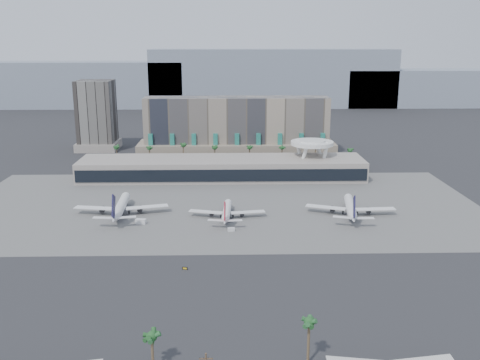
{
  "coord_description": "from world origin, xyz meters",
  "views": [
    {
      "loc": [
        3.15,
        -203.61,
        81.09
      ],
      "look_at": [
        9.12,
        40.0,
        16.98
      ],
      "focal_mm": 40.0,
      "sensor_mm": 36.0,
      "label": 1
    }
  ],
  "objects_px": {
    "taxiway_sign": "(185,268)",
    "service_vehicle_b": "(231,229)",
    "airliner_right": "(351,207)",
    "airliner_centre": "(227,211)",
    "service_vehicle_a": "(141,221)",
    "airliner_left": "(121,207)"
  },
  "relations": [
    {
      "from": "airliner_right",
      "to": "airliner_centre",
      "type": "bearing_deg",
      "value": -168.62
    },
    {
      "from": "airliner_centre",
      "to": "service_vehicle_a",
      "type": "height_order",
      "value": "airliner_centre"
    },
    {
      "from": "airliner_left",
      "to": "airliner_centre",
      "type": "bearing_deg",
      "value": -9.13
    },
    {
      "from": "service_vehicle_b",
      "to": "taxiway_sign",
      "type": "relative_size",
      "value": 1.5
    },
    {
      "from": "airliner_right",
      "to": "service_vehicle_a",
      "type": "relative_size",
      "value": 9.49
    },
    {
      "from": "service_vehicle_b",
      "to": "airliner_left",
      "type": "bearing_deg",
      "value": 143.67
    },
    {
      "from": "airliner_right",
      "to": "taxiway_sign",
      "type": "height_order",
      "value": "airliner_right"
    },
    {
      "from": "service_vehicle_a",
      "to": "taxiway_sign",
      "type": "height_order",
      "value": "service_vehicle_a"
    },
    {
      "from": "airliner_left",
      "to": "airliner_centre",
      "type": "distance_m",
      "value": 50.9
    },
    {
      "from": "airliner_centre",
      "to": "service_vehicle_a",
      "type": "relative_size",
      "value": 8.07
    },
    {
      "from": "taxiway_sign",
      "to": "airliner_right",
      "type": "bearing_deg",
      "value": 54.01
    },
    {
      "from": "airliner_left",
      "to": "service_vehicle_a",
      "type": "relative_size",
      "value": 10.04
    },
    {
      "from": "airliner_right",
      "to": "service_vehicle_b",
      "type": "xyz_separation_m",
      "value": [
        -57.04,
        -20.97,
        -3.06
      ]
    },
    {
      "from": "airliner_left",
      "to": "taxiway_sign",
      "type": "distance_m",
      "value": 73.13
    },
    {
      "from": "airliner_right",
      "to": "service_vehicle_b",
      "type": "height_order",
      "value": "airliner_right"
    },
    {
      "from": "airliner_left",
      "to": "airliner_right",
      "type": "height_order",
      "value": "airliner_left"
    },
    {
      "from": "taxiway_sign",
      "to": "service_vehicle_b",
      "type": "bearing_deg",
      "value": 81.29
    },
    {
      "from": "airliner_right",
      "to": "service_vehicle_a",
      "type": "height_order",
      "value": "airliner_right"
    },
    {
      "from": "airliner_centre",
      "to": "airliner_left",
      "type": "bearing_deg",
      "value": 176.25
    },
    {
      "from": "airliner_centre",
      "to": "taxiway_sign",
      "type": "bearing_deg",
      "value": -101.82
    },
    {
      "from": "airliner_centre",
      "to": "airliner_right",
      "type": "relative_size",
      "value": 0.85
    },
    {
      "from": "service_vehicle_a",
      "to": "service_vehicle_b",
      "type": "xyz_separation_m",
      "value": [
        41.03,
        -10.66,
        -0.35
      ]
    }
  ]
}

